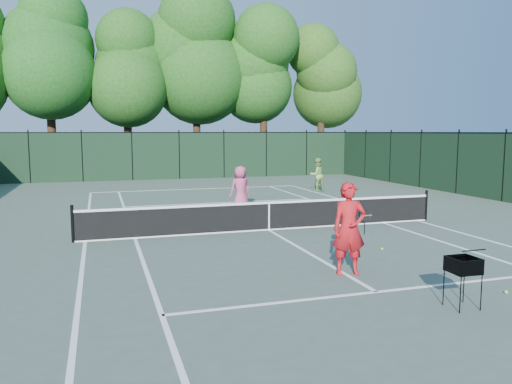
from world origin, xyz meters
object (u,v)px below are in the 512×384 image
object	(u,v)px
coach	(349,229)
loose_ball_midcourt	(382,249)
ball_hopper	(463,265)
player_pink	(240,189)
player_green	(317,175)
loose_ball_near_cart	(506,292)

from	to	relation	value
coach	loose_ball_midcourt	xyz separation A→B (m)	(1.89, 1.71, -0.97)
coach	ball_hopper	xyz separation A→B (m)	(0.91, -2.48, -0.24)
player_pink	ball_hopper	bearing A→B (deg)	80.29
player_green	loose_ball_midcourt	world-z (taller)	player_green
player_green	ball_hopper	world-z (taller)	player_green
coach	ball_hopper	size ratio (longest dim) A/B	2.21
player_pink	player_green	xyz separation A→B (m)	(5.51, 4.97, -0.02)
coach	loose_ball_near_cart	distance (m)	3.24
coach	loose_ball_near_cart	bearing A→B (deg)	-31.06
player_pink	ball_hopper	distance (m)	11.56
loose_ball_near_cart	player_green	bearing A→B (deg)	78.20
ball_hopper	loose_ball_midcourt	bearing A→B (deg)	80.84
player_pink	player_green	distance (m)	7.42
player_pink	ball_hopper	xyz separation A→B (m)	(0.79, -11.54, -0.12)
player_green	ball_hopper	size ratio (longest dim) A/B	1.91
player_green	ball_hopper	distance (m)	17.16
coach	loose_ball_midcourt	distance (m)	2.73
player_green	ball_hopper	xyz separation A→B (m)	(-4.72, -16.50, -0.10)
player_pink	loose_ball_midcourt	xyz separation A→B (m)	(1.78, -7.35, -0.85)
player_pink	loose_ball_midcourt	bearing A→B (deg)	89.98
coach	player_pink	xyz separation A→B (m)	(0.12, 9.06, -0.12)
coach	loose_ball_near_cart	size ratio (longest dim) A/B	29.55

